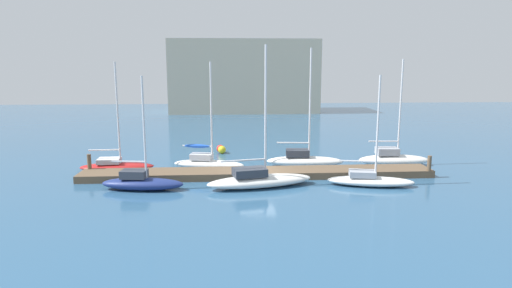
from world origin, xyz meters
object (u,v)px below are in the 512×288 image
sailboat_0 (116,165)px  mooring_buoy_yellow (222,150)px  sailboat_2 (208,162)px  sailboat_6 (393,158)px  mooring_buoy_red (220,149)px  sailboat_3 (259,179)px  sailboat_4 (304,159)px  sailboat_5 (370,179)px  harbor_building_distant (244,76)px  sailboat_1 (142,182)px

sailboat_0 → mooring_buoy_yellow: (7.87, 5.83, -0.08)m
sailboat_2 → sailboat_6: 14.57m
mooring_buoy_yellow → mooring_buoy_red: size_ratio=1.02×
sailboat_3 → sailboat_4: bearing=42.4°
sailboat_4 → sailboat_2: bearing=-171.4°
sailboat_6 → sailboat_5: bearing=-119.5°
sailboat_5 → sailboat_4: bearing=131.7°
sailboat_0 → sailboat_3: (10.42, -5.19, 0.11)m
harbor_building_distant → sailboat_3: bearing=-90.9°
mooring_buoy_yellow → sailboat_5: bearing=-48.5°
mooring_buoy_yellow → sailboat_0: bearing=-143.5°
sailboat_6 → sailboat_4: bearing=-176.6°
sailboat_0 → sailboat_5: bearing=-18.9°
sailboat_3 → mooring_buoy_yellow: size_ratio=12.95×
sailboat_0 → sailboat_6: bearing=-1.5°
sailboat_0 → sailboat_1: 6.06m
sailboat_5 → mooring_buoy_yellow: sailboat_5 is taller
sailboat_0 → sailboat_6: size_ratio=0.97×
sailboat_1 → sailboat_6: sailboat_6 is taller
mooring_buoy_red → sailboat_6: bearing=-23.8°
sailboat_4 → mooring_buoy_yellow: bearing=146.0°
sailboat_1 → mooring_buoy_red: bearing=74.7°
sailboat_6 → mooring_buoy_yellow: (-13.57, 5.51, -0.22)m
sailboat_2 → sailboat_5: 12.09m
harbor_building_distant → sailboat_0: bearing=-104.9°
sailboat_2 → sailboat_6: bearing=13.6°
sailboat_3 → sailboat_4: (3.93, 5.58, 0.03)m
sailboat_1 → sailboat_6: (18.50, 5.62, 0.05)m
sailboat_2 → harbor_building_distant: (4.30, 42.01, 5.44)m
sailboat_3 → mooring_buoy_red: sailboat_3 is taller
sailboat_4 → sailboat_6: bearing=5.3°
sailboat_3 → mooring_buoy_red: (-2.71, 11.57, -0.19)m
mooring_buoy_red → harbor_building_distant: size_ratio=0.03×
sailboat_2 → sailboat_5: bearing=-13.6°
sailboat_0 → mooring_buoy_red: 10.01m
sailboat_1 → sailboat_4: sailboat_4 is taller
sailboat_0 → sailboat_5: (17.71, -5.29, 0.00)m
sailboat_5 → sailboat_6: 6.73m
mooring_buoy_yellow → sailboat_1: bearing=-113.9°
sailboat_2 → sailboat_3: size_ratio=0.89×
sailboat_3 → sailboat_0: bearing=141.1°
sailboat_2 → mooring_buoy_red: (0.85, 6.34, -0.21)m
sailboat_1 → harbor_building_distant: harbor_building_distant is taller
sailboat_1 → sailboat_5: sailboat_5 is taller
sailboat_0 → sailboat_6: (21.43, 0.32, 0.15)m
sailboat_2 → sailboat_6: size_ratio=0.98×
sailboat_6 → harbor_building_distant: (-10.27, 41.74, 5.42)m
sailboat_0 → sailboat_5: 18.49m
sailboat_4 → mooring_buoy_red: sailboat_4 is taller
sailboat_3 → sailboat_6: sailboat_3 is taller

